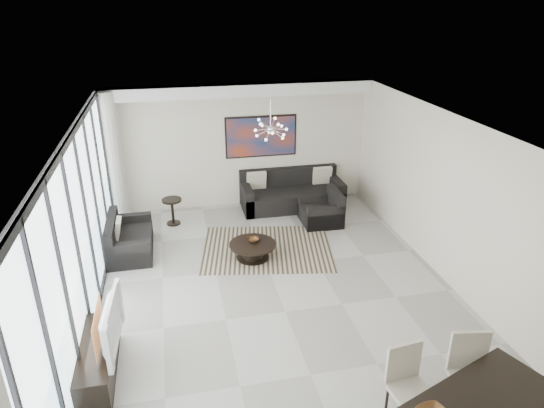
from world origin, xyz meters
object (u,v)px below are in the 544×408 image
object	(u,v)px
coffee_table	(253,250)
tv_console	(98,359)
television	(105,325)
sofa_main	(292,195)

from	to	relation	value
coffee_table	tv_console	xyz separation A→B (m)	(-2.56, -2.61, 0.06)
coffee_table	television	distance (m)	3.62
coffee_table	sofa_main	bearing A→B (deg)	59.14
coffee_table	television	size ratio (longest dim) A/B	0.78
television	sofa_main	bearing A→B (deg)	-33.93
coffee_table	sofa_main	world-z (taller)	sofa_main
coffee_table	television	bearing A→B (deg)	-132.21
coffee_table	sofa_main	distance (m)	2.64
tv_console	coffee_table	bearing A→B (deg)	45.63
sofa_main	television	distance (m)	6.20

